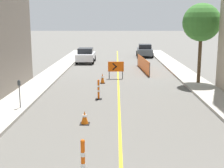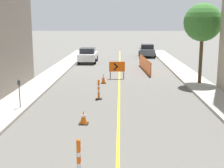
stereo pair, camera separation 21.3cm
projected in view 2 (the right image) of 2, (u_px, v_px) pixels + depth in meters
The scene contains 13 objects.
lane_stripe at pixel (119, 81), 23.48m from camera, with size 0.12×47.90×0.01m.
sidewalk_left at pixel (46, 79), 23.61m from camera, with size 1.90×47.90×0.15m.
sidewalk_right at pixel (194, 80), 23.32m from camera, with size 1.90×47.90×0.15m.
traffic_cone_second at pixel (84, 118), 13.55m from camera, with size 0.42×0.42×0.59m.
traffic_cone_third at pixel (103, 78), 22.43m from camera, with size 0.36×0.36×0.74m.
delineator_post_front at pixel (79, 165), 8.44m from camera, with size 0.36×0.36×1.32m.
delineator_post_rear at pixel (99, 91), 17.81m from camera, with size 0.36×0.36×1.15m.
arrow_barricade_primary at pixel (117, 67), 24.13m from camera, with size 1.23×0.11×1.34m.
safety_mesh_fence at pixel (145, 64), 28.14m from camera, with size 0.52×7.02×1.18m.
parked_car_curb_near at pixel (88, 55), 33.65m from camera, with size 1.93×4.30×1.59m.
parked_car_curb_mid at pixel (147, 50), 39.16m from camera, with size 1.98×4.37×1.59m.
parking_meter_near_curb at pixel (19, 88), 15.50m from camera, with size 0.12×0.11×1.41m.
street_tree_right_near at pixel (203, 23), 21.16m from camera, with size 2.58×2.58×5.47m.
Camera 2 is at (0.06, 0.88, 4.40)m, focal length 50.00 mm.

